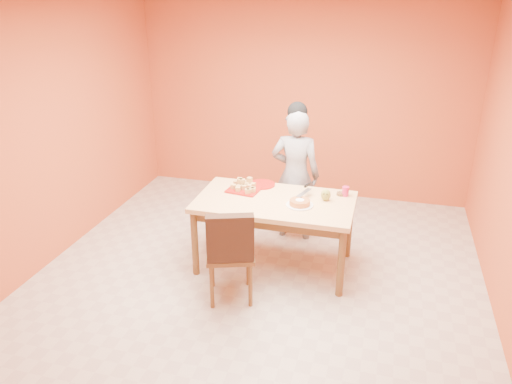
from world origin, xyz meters
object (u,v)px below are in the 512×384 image
(dining_chair, at_px, (229,252))
(checker_tin, at_px, (341,194))
(person, at_px, (295,175))
(egg_ornament, at_px, (326,195))
(sponge_cake, at_px, (300,202))
(pastry_platter, at_px, (245,189))
(magenta_glass, at_px, (345,191))
(red_dinner_plate, at_px, (262,184))
(dining_table, at_px, (275,208))

(dining_chair, xyz_separation_m, checker_tin, (0.90, 0.99, 0.27))
(person, distance_m, egg_ornament, 0.74)
(dining_chair, bearing_deg, sponge_cake, 29.70)
(dining_chair, height_order, egg_ornament, dining_chair)
(pastry_platter, xyz_separation_m, magenta_glass, (1.05, 0.12, 0.04))
(magenta_glass, relative_size, checker_tin, 1.12)
(dining_chair, bearing_deg, magenta_glass, 26.72)
(pastry_platter, bearing_deg, red_dinner_plate, 50.75)
(dining_table, relative_size, person, 1.04)
(egg_ornament, bearing_deg, dining_table, -154.76)
(person, bearing_deg, egg_ornament, 124.98)
(dining_chair, height_order, sponge_cake, dining_chair)
(dining_table, relative_size, egg_ornament, 12.92)
(dining_table, bearing_deg, sponge_cake, -15.31)
(dining_table, height_order, dining_chair, dining_chair)
(person, bearing_deg, sponge_cake, 103.47)
(dining_chair, distance_m, egg_ornament, 1.16)
(dining_chair, bearing_deg, dining_table, 49.44)
(dining_table, bearing_deg, pastry_platter, 154.90)
(pastry_platter, distance_m, egg_ornament, 0.87)
(pastry_platter, height_order, sponge_cake, sponge_cake)
(checker_tin, bearing_deg, magenta_glass, -9.10)
(magenta_glass, bearing_deg, dining_chair, -133.92)
(pastry_platter, bearing_deg, dining_table, -25.10)
(pastry_platter, xyz_separation_m, checker_tin, (1.01, 0.13, 0.00))
(dining_table, xyz_separation_m, egg_ornament, (0.50, 0.12, 0.16))
(dining_chair, bearing_deg, checker_tin, 28.34)
(dining_table, height_order, red_dinner_plate, red_dinner_plate)
(dining_table, distance_m, checker_tin, 0.71)
(egg_ornament, xyz_separation_m, magenta_glass, (0.18, 0.17, -0.01))
(pastry_platter, height_order, checker_tin, checker_tin)
(person, xyz_separation_m, pastry_platter, (-0.44, -0.54, 0.00))
(person, distance_m, red_dinner_plate, 0.47)
(dining_table, bearing_deg, checker_tin, 25.24)
(red_dinner_plate, bearing_deg, person, 50.89)
(person, bearing_deg, checker_tin, 142.87)
(dining_chair, bearing_deg, pastry_platter, 77.36)
(sponge_cake, xyz_separation_m, egg_ornament, (0.23, 0.19, 0.03))
(dining_table, xyz_separation_m, person, (0.07, 0.72, 0.10))
(person, distance_m, checker_tin, 0.70)
(dining_chair, distance_m, person, 1.48)
(dining_chair, height_order, person, person)
(person, relative_size, red_dinner_plate, 5.40)
(egg_ornament, distance_m, checker_tin, 0.23)
(sponge_cake, height_order, checker_tin, sponge_cake)
(pastry_platter, relative_size, egg_ornament, 2.65)
(red_dinner_plate, distance_m, checker_tin, 0.86)
(pastry_platter, relative_size, checker_tin, 3.65)
(dining_chair, xyz_separation_m, pastry_platter, (-0.10, 0.87, 0.27))
(red_dinner_plate, bearing_deg, dining_chair, -92.28)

